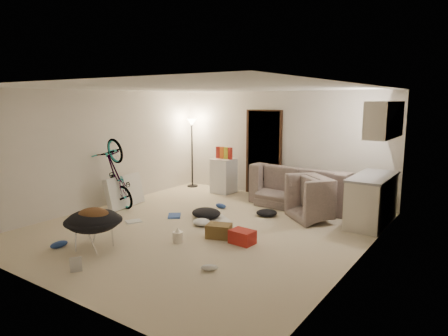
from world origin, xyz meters
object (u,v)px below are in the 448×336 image
Objects in this scene: saucer_chair at (94,226)px; juicer at (178,236)px; floor_lamp at (192,138)px; tv_box at (125,191)px; bicycle at (118,190)px; sofa at (303,191)px; drink_case_a at (219,231)px; drink_case_b at (242,237)px; kitchen_counter at (372,201)px; armchair at (324,203)px; mini_fridge at (224,176)px.

saucer_chair reaches higher than juicer.
floor_lamp is at bearing 110.13° from saucer_chair.
bicycle is at bearing -97.49° from tv_box.
juicer is (-0.76, -3.27, -0.23)m from sofa.
tv_box is at bearing 156.97° from juicer.
drink_case_a is at bearing -86.30° from bicycle.
bicycle is 3.33m from drink_case_b.
sofa is 5.85× the size of drink_case_b.
floor_lamp is at bearing 116.14° from drink_case_a.
tv_box is at bearing -159.12° from kitchen_counter.
drink_case_b is at bearing -122.04° from kitchen_counter.
armchair is 4.29m from saucer_chair.
tv_box is (-1.53, 1.98, -0.03)m from saucer_chair.
sofa reaches higher than juicer.
kitchen_counter is at bearing 13.39° from tv_box.
sofa is 2.54× the size of saucer_chair.
saucer_chair is at bearing 97.49° from armchair.
kitchen_counter is at bearing 49.78° from saucer_chair.
drink_case_a is at bearing 52.81° from juicer.
mini_fridge is 3.67m from juicer.
juicer is at bearing -129.55° from kitchen_counter.
kitchen_counter is 0.67× the size of sofa.
kitchen_counter is 1.75× the size of mini_fridge.
mini_fridge is (1.09, -0.10, -0.88)m from floor_lamp.
juicer reaches higher than drink_case_a.
sofa is 2.74m from drink_case_b.
drink_case_b is (3.40, -2.93, -1.20)m from floor_lamp.
bicycle is at bearing 65.64° from armchair.
tv_box reaches higher than sofa.
sofa is 4.54m from saucer_chair.
sofa is 3.37m from juicer.
bicycle is 1.76× the size of saucer_chair.
juicer is (2.40, -1.02, -0.24)m from tv_box.
saucer_chair reaches higher than drink_case_b.
tv_box is (-0.99, -2.35, -0.09)m from mini_fridge.
bicycle is at bearing -157.10° from kitchen_counter.
sofa is 2.15× the size of tv_box.
kitchen_counter reaches higher than armchair.
mini_fridge is at bearing 104.10° from drink_case_a.
floor_lamp reaches higher than sofa.
bicycle is 2.55m from juicer.
juicer is at bearing -146.17° from drink_case_a.
floor_lamp is 4.45m from juicer.
armchair is at bearing 43.69° from drink_case_a.
drink_case_b is at bearing -49.30° from mini_fridge.
drink_case_b is at bearing 30.94° from juicer.
armchair is 2.40× the size of drink_case_a.
bicycle is 1.81× the size of mini_fridge.
kitchen_counter is 1.70× the size of saucer_chair.
saucer_chair is (1.53, -1.79, -0.04)m from bicycle.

